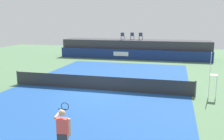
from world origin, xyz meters
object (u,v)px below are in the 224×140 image
spectator_chair_far_left (123,36)px  spectator_chair_center (141,36)px  umpire_chair (212,72)px  tennis_ball (60,111)px  net_post_far (195,89)px  tennis_player (63,133)px  spectator_chair_left (132,36)px  net_post_near (17,78)px

spectator_chair_far_left → spectator_chair_center: size_ratio=1.00×
umpire_chair → tennis_ball: bearing=-150.3°
net_post_far → tennis_ball: size_ratio=14.71×
spectator_chair_far_left → tennis_player: (2.90, -23.50, -1.73)m
spectator_chair_left → umpire_chair: (7.47, -15.49, -1.11)m
spectator_chair_left → tennis_ball: bearing=-91.0°
spectator_chair_left → spectator_chair_center: same height
spectator_chair_left → tennis_player: bearing=-85.7°
spectator_chair_left → tennis_ball: 20.11m
spectator_chair_left → umpire_chair: bearing=-64.3°
tennis_ball → spectator_chair_center: bearing=86.0°
spectator_chair_left → tennis_ball: (-0.34, -19.93, -2.66)m
spectator_chair_left → umpire_chair: spectator_chair_left is taller
spectator_chair_center → net_post_far: size_ratio=0.89×
spectator_chair_left → tennis_ball: spectator_chair_left is taller
spectator_chair_center → net_post_near: spectator_chair_center is taller
net_post_far → tennis_ball: (-6.93, -4.43, -0.46)m
spectator_chair_far_left → tennis_ball: (0.77, -19.39, -2.66)m
spectator_chair_left → spectator_chair_center: (1.07, -0.06, 0.00)m
net_post_far → net_post_near: bearing=180.0°
umpire_chair → tennis_ball: (-7.80, -4.45, -1.55)m
net_post_near → tennis_player: 11.44m
spectator_chair_left → tennis_player: size_ratio=0.50×
umpire_chair → tennis_player: bearing=-123.6°
spectator_chair_center → spectator_chair_far_left: bearing=-167.4°
tennis_player → tennis_ball: size_ratio=26.03×
tennis_ball → spectator_chair_left: bearing=89.0°
spectator_chair_center → tennis_ball: size_ratio=13.06×
spectator_chair_left → net_post_far: size_ratio=0.89×
umpire_chair → net_post_near: (-13.27, -0.01, -1.09)m
spectator_chair_left → net_post_near: size_ratio=0.89×
spectator_chair_center → umpire_chair: spectator_chair_center is taller
spectator_chair_center → umpire_chair: 16.74m
spectator_chair_center → tennis_player: (0.73, -23.98, -1.73)m
net_post_far → tennis_player: bearing=-119.3°
umpire_chair → tennis_ball: umpire_chair is taller
tennis_player → tennis_ball: bearing=117.5°
spectator_chair_left → spectator_chair_center: 1.07m
spectator_chair_far_left → tennis_ball: size_ratio=13.06×
tennis_player → tennis_ball: 4.71m
spectator_chair_left → tennis_player: (1.80, -24.04, -1.73)m
spectator_chair_left → tennis_player: 24.17m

